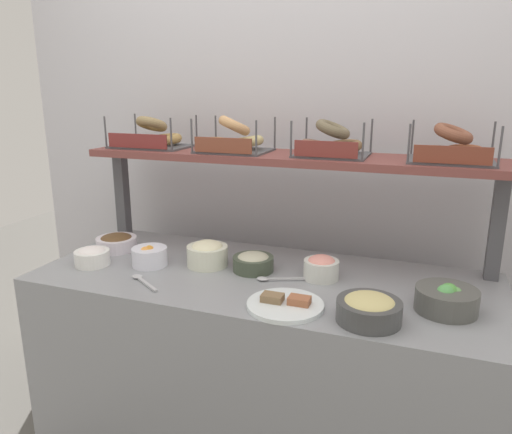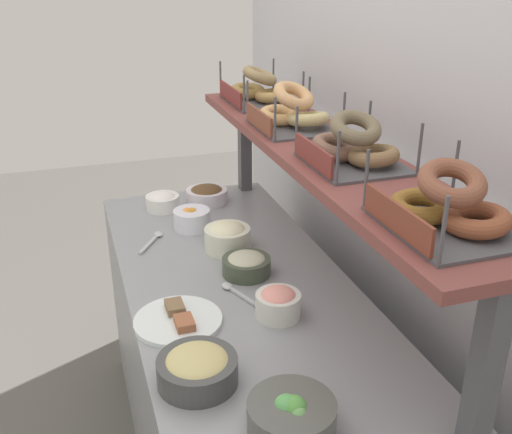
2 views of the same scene
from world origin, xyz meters
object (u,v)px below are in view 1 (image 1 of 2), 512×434
object	(u,v)px
bowl_veggie_mix	(447,299)
serving_spoon_near_plate	(142,280)
bowl_hummus	(369,309)
serving_spoon_by_edge	(273,279)
bowl_tuna_salad	(253,262)
bagel_basket_cinnamon_raisin	(451,149)
bowl_cream_cheese	(92,256)
bowl_fruit_salad	(149,256)
bagel_basket_poppy	(332,143)
bagel_basket_plain	(234,140)
bowl_potato_salad	(207,253)
bagel_basket_everything	(152,137)
bowl_chocolate_spread	(117,242)
bowl_lox_spread	(321,267)
serving_plate_white	(285,304)

from	to	relation	value
bowl_veggie_mix	serving_spoon_near_plate	xyz separation A→B (m)	(-1.05, -0.13, -0.03)
bowl_veggie_mix	bowl_hummus	size ratio (longest dim) A/B	0.99
bowl_hummus	serving_spoon_by_edge	size ratio (longest dim) A/B	1.14
bowl_tuna_salad	bagel_basket_cinnamon_raisin	size ratio (longest dim) A/B	0.54
bagel_basket_cinnamon_raisin	bowl_cream_cheese	bearing A→B (deg)	-163.45
bowl_fruit_salad	bagel_basket_poppy	bearing A→B (deg)	26.32
serving_spoon_by_edge	bagel_basket_cinnamon_raisin	distance (m)	0.80
bagel_basket_plain	serving_spoon_by_edge	bearing A→B (deg)	-46.26
bowl_hummus	bagel_basket_cinnamon_raisin	bearing A→B (deg)	68.08
bowl_tuna_salad	bowl_potato_salad	world-z (taller)	bowl_potato_salad
bowl_potato_salad	bagel_basket_everything	bearing A→B (deg)	147.54
serving_spoon_near_plate	bagel_basket_everything	size ratio (longest dim) A/B	0.47
bowl_fruit_salad	serving_spoon_by_edge	xyz separation A→B (m)	(0.51, 0.02, -0.03)
bowl_potato_salad	serving_spoon_near_plate	bearing A→B (deg)	-122.73
bowl_chocolate_spread	serving_spoon_by_edge	size ratio (longest dim) A/B	1.01
bowl_fruit_salad	bowl_lox_spread	size ratio (longest dim) A/B	1.06
bowl_fruit_salad	bowl_cream_cheese	distance (m)	0.23
bowl_cream_cheese	bowl_lox_spread	bearing A→B (deg)	11.18
bowl_fruit_salad	serving_plate_white	world-z (taller)	bowl_fruit_salad
serving_spoon_near_plate	bowl_tuna_salad	bearing A→B (deg)	35.73
bowl_veggie_mix	serving_plate_white	bearing A→B (deg)	-162.74
bowl_tuna_salad	serving_spoon_by_edge	bearing A→B (deg)	-33.54
serving_plate_white	bagel_basket_everything	world-z (taller)	bagel_basket_everything
serving_spoon_by_edge	serving_spoon_near_plate	bearing A→B (deg)	-158.47
bowl_lox_spread	serving_spoon_by_edge	world-z (taller)	bowl_lox_spread
bowl_tuna_salad	bowl_chocolate_spread	size ratio (longest dim) A/B	0.91
bowl_cream_cheese	bagel_basket_everything	world-z (taller)	bagel_basket_everything
bowl_veggie_mix	bagel_basket_plain	size ratio (longest dim) A/B	0.68
bagel_basket_plain	bagel_basket_cinnamon_raisin	bearing A→B (deg)	0.66
serving_spoon_by_edge	bagel_basket_plain	world-z (taller)	bagel_basket_plain
serving_spoon_near_plate	bowl_hummus	bearing A→B (deg)	-1.77
bowl_tuna_salad	serving_spoon_by_edge	distance (m)	0.13
bowl_lox_spread	bowl_tuna_salad	bearing A→B (deg)	-177.38
bagel_basket_everything	bagel_basket_poppy	world-z (taller)	bagel_basket_poppy
serving_spoon_near_plate	bagel_basket_everything	bearing A→B (deg)	115.53
bowl_chocolate_spread	bagel_basket_everything	bearing A→B (deg)	69.57
bowl_tuna_salad	bowl_chocolate_spread	bearing A→B (deg)	177.61
bowl_lox_spread	bagel_basket_plain	bearing A→B (deg)	154.96
bowl_tuna_salad	bagel_basket_everything	xyz separation A→B (m)	(-0.57, 0.23, 0.44)
bowl_hummus	bowl_chocolate_spread	distance (m)	1.17
serving_spoon_by_edge	bagel_basket_poppy	bearing A→B (deg)	65.60
bowl_potato_salad	bowl_cream_cheese	bearing A→B (deg)	-160.52
bowl_cream_cheese	bowl_potato_salad	bearing A→B (deg)	19.48
bowl_fruit_salad	bagel_basket_everything	distance (m)	0.57
bagel_basket_plain	serving_plate_white	bearing A→B (deg)	-51.92
serving_plate_white	serving_spoon_by_edge	bearing A→B (deg)	118.15
bowl_potato_salad	serving_spoon_by_edge	bearing A→B (deg)	-11.41
bowl_tuna_salad	bagel_basket_cinnamon_raisin	xyz separation A→B (m)	(0.68, 0.22, 0.44)
bowl_veggie_mix	bagel_basket_cinnamon_raisin	bearing A→B (deg)	93.73
bagel_basket_everything	bowl_lox_spread	bearing A→B (deg)	-14.75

